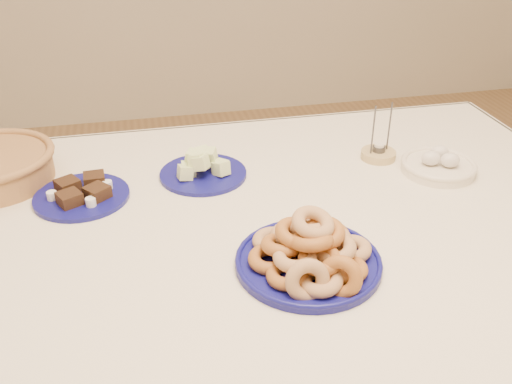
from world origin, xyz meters
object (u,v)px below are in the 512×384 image
at_px(candle_holder, 378,153).
at_px(egg_bowl, 439,165).
at_px(brownie_plate, 82,194).
at_px(dining_table, 251,260).
at_px(donut_platter, 310,253).
at_px(melon_plate, 203,169).

distance_m(candle_holder, egg_bowl, 0.16).
bearing_deg(brownie_plate, dining_table, -26.22).
bearing_deg(donut_platter, egg_bowl, 35.48).
distance_m(donut_platter, candle_holder, 0.52).
bearing_deg(candle_holder, donut_platter, -127.48).
xyz_separation_m(brownie_plate, egg_bowl, (0.87, -0.06, 0.01)).
relative_size(donut_platter, melon_plate, 1.44).
bearing_deg(candle_holder, melon_plate, -179.87).
bearing_deg(melon_plate, donut_platter, -70.29).
relative_size(melon_plate, candle_holder, 1.50).
relative_size(dining_table, donut_platter, 5.17).
relative_size(candle_holder, egg_bowl, 0.68).
xyz_separation_m(donut_platter, brownie_plate, (-0.44, 0.37, -0.02)).
xyz_separation_m(dining_table, donut_platter, (0.07, -0.19, 0.14)).
bearing_deg(candle_holder, brownie_plate, -176.37).
bearing_deg(candle_holder, egg_bowl, -42.11).
relative_size(brownie_plate, candle_holder, 1.88).
distance_m(dining_table, egg_bowl, 0.54).
xyz_separation_m(candle_holder, egg_bowl, (0.12, -0.11, 0.01)).
distance_m(melon_plate, candle_holder, 0.47).
height_order(dining_table, egg_bowl, egg_bowl).
xyz_separation_m(dining_table, melon_plate, (-0.07, 0.23, 0.13)).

